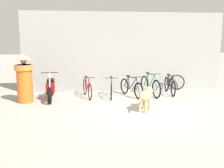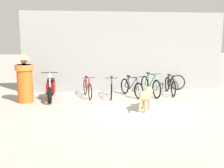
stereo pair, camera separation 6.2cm
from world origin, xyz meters
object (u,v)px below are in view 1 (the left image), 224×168
(bicycle_4, at_px, (170,86))
(spare_tire_left, at_px, (177,82))
(bicycle_1, at_px, (111,88))
(stray_dog, at_px, (146,95))
(bicycle_2, at_px, (131,88))
(bicycle_0, at_px, (87,88))
(bicycle_3, at_px, (150,86))
(person_in_robes, at_px, (25,79))
(motorcycle, at_px, (51,88))

(bicycle_4, xyz_separation_m, spare_tire_left, (0.59, 0.74, -0.00))
(bicycle_1, xyz_separation_m, stray_dog, (0.80, -1.98, 0.13))
(bicycle_2, bearing_deg, spare_tire_left, 95.01)
(bicycle_0, bearing_deg, bicycle_3, 80.86)
(bicycle_0, height_order, bicycle_2, bicycle_2)
(bicycle_1, bearing_deg, bicycle_0, -86.99)
(bicycle_0, xyz_separation_m, spare_tire_left, (3.89, 0.91, -0.01))
(bicycle_4, distance_m, spare_tire_left, 0.95)
(stray_dog, xyz_separation_m, person_in_robes, (-3.86, 1.52, 0.37))
(person_in_robes, relative_size, spare_tire_left, 2.57)
(person_in_robes, xyz_separation_m, spare_tire_left, (6.04, 1.45, -0.51))
(bicycle_1, height_order, spare_tire_left, bicycle_1)
(bicycle_1, relative_size, person_in_robes, 0.96)
(bicycle_1, relative_size, spare_tire_left, 2.46)
(stray_dog, xyz_separation_m, spare_tire_left, (2.18, 2.97, -0.14))
(bicycle_1, bearing_deg, bicycle_4, 104.10)
(bicycle_1, relative_size, motorcycle, 0.83)
(bicycle_2, height_order, bicycle_4, bicycle_2)
(motorcycle, height_order, spare_tire_left, motorcycle)
(spare_tire_left, bearing_deg, bicycle_2, -156.15)
(bicycle_4, relative_size, stray_dog, 1.62)
(bicycle_4, height_order, motorcycle, motorcycle)
(bicycle_0, relative_size, stray_dog, 1.54)
(motorcycle, distance_m, spare_tire_left, 5.33)
(motorcycle, bearing_deg, bicycle_1, 91.03)
(bicycle_2, distance_m, spare_tire_left, 2.42)
(bicycle_3, xyz_separation_m, spare_tire_left, (1.45, 0.92, -0.04))
(bicycle_1, distance_m, bicycle_2, 0.77)
(bicycle_0, height_order, person_in_robes, person_in_robes)
(spare_tire_left, bearing_deg, bicycle_0, -166.81)
(bicycle_2, bearing_deg, bicycle_3, 75.57)
(bicycle_0, distance_m, motorcycle, 1.34)
(bicycle_4, bearing_deg, stray_dog, -29.93)
(bicycle_3, height_order, spare_tire_left, bicycle_3)
(motorcycle, distance_m, person_in_robes, 0.99)
(bicycle_0, xyz_separation_m, person_in_robes, (-2.16, -0.54, 0.50))
(bicycle_4, bearing_deg, bicycle_0, -81.52)
(bicycle_3, bearing_deg, bicycle_1, -96.52)
(bicycle_0, relative_size, person_in_robes, 0.94)
(bicycle_0, height_order, spare_tire_left, bicycle_0)
(bicycle_0, distance_m, spare_tire_left, 3.99)
(motorcycle, relative_size, stray_dog, 1.90)
(bicycle_0, bearing_deg, motorcycle, -90.25)
(bicycle_2, bearing_deg, bicycle_1, -107.89)
(bicycle_3, xyz_separation_m, person_in_robes, (-4.59, -0.53, 0.47))
(bicycle_2, bearing_deg, stray_dog, -17.86)
(bicycle_3, distance_m, motorcycle, 3.77)
(person_in_robes, bearing_deg, spare_tire_left, 168.25)
(person_in_robes, bearing_deg, stray_dog, 133.28)
(bicycle_0, xyz_separation_m, motorcycle, (-1.33, -0.20, 0.07))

